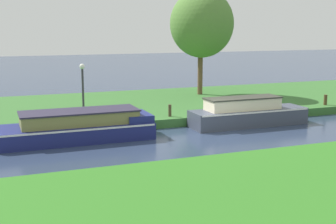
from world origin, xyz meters
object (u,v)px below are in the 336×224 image
object	(u,v)px
willow_tree_left	(202,24)
lamp_post	(83,83)
slate_narrowboat	(247,113)
mooring_post_far	(170,110)
mooring_post_near	(325,100)
navy_barge	(79,127)

from	to	relation	value
willow_tree_left	lamp_post	size ratio (longest dim) A/B	2.56
slate_narrowboat	mooring_post_far	bearing A→B (deg)	156.27
lamp_post	mooring_post_near	bearing A→B (deg)	-4.92
navy_barge	mooring_post_far	distance (m)	4.74
lamp_post	mooring_post_near	distance (m)	12.91
slate_narrowboat	willow_tree_left	bearing A→B (deg)	81.43
willow_tree_left	mooring_post_far	size ratio (longest dim) A/B	11.38
willow_tree_left	mooring_post_near	distance (m)	8.53
lamp_post	mooring_post_near	size ratio (longest dim) A/B	4.51
slate_narrowboat	mooring_post_near	distance (m)	5.87
willow_tree_left	mooring_post_near	xyz separation A→B (m)	(4.57, -5.97, -4.04)
willow_tree_left	slate_narrowboat	bearing A→B (deg)	-98.57
mooring_post_near	mooring_post_far	distance (m)	8.97
lamp_post	mooring_post_far	xyz separation A→B (m)	(3.83, -1.10, -1.32)
navy_barge	mooring_post_far	xyz separation A→B (m)	(4.51, 1.44, 0.13)
navy_barge	slate_narrowboat	world-z (taller)	slate_narrowboat
mooring_post_near	mooring_post_far	xyz separation A→B (m)	(-8.97, 0.00, 0.00)
slate_narrowboat	lamp_post	distance (m)	7.69
slate_narrowboat	mooring_post_near	bearing A→B (deg)	14.26
navy_barge	mooring_post_near	world-z (taller)	navy_barge
slate_narrowboat	mooring_post_near	size ratio (longest dim) A/B	10.15
lamp_post	mooring_post_far	size ratio (longest dim) A/B	4.45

